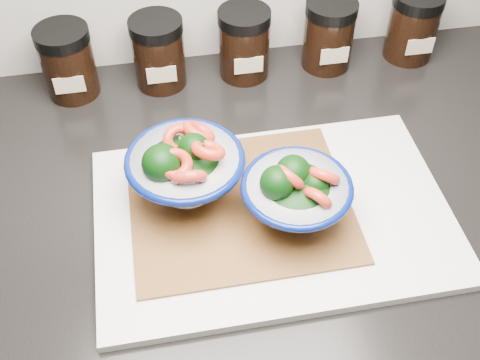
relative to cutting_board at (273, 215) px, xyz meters
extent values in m
cube|color=black|center=(0.02, 0.07, -0.48)|extent=(3.43, 0.58, 0.86)
cube|color=black|center=(0.02, 0.07, -0.03)|extent=(3.50, 0.60, 0.04)
cube|color=silver|center=(0.00, 0.00, 0.00)|extent=(0.45, 0.30, 0.01)
cube|color=brown|center=(-0.04, 0.02, 0.01)|extent=(0.28, 0.24, 0.00)
cylinder|color=white|center=(-0.10, 0.05, 0.02)|extent=(0.05, 0.05, 0.01)
ellipsoid|color=white|center=(-0.10, 0.05, 0.03)|extent=(0.08, 0.08, 0.04)
torus|color=#051359|center=(-0.10, 0.05, 0.07)|extent=(0.15, 0.15, 0.01)
torus|color=#051359|center=(-0.10, 0.05, 0.06)|extent=(0.12, 0.12, 0.00)
ellipsoid|color=black|center=(-0.10, 0.05, 0.06)|extent=(0.11, 0.11, 0.05)
ellipsoid|color=black|center=(-0.13, 0.03, 0.09)|extent=(0.05, 0.05, 0.05)
cylinder|color=#477233|center=(-0.13, 0.03, 0.07)|extent=(0.01, 0.02, 0.03)
ellipsoid|color=black|center=(-0.09, 0.05, 0.09)|extent=(0.04, 0.04, 0.04)
cylinder|color=#477233|center=(-0.09, 0.05, 0.07)|extent=(0.01, 0.01, 0.02)
ellipsoid|color=black|center=(-0.13, 0.04, 0.09)|extent=(0.04, 0.04, 0.03)
cylinder|color=#477233|center=(-0.13, 0.04, 0.08)|extent=(0.01, 0.01, 0.02)
torus|color=red|center=(-0.12, 0.02, 0.09)|extent=(0.05, 0.05, 0.05)
torus|color=red|center=(-0.11, 0.07, 0.09)|extent=(0.05, 0.05, 0.05)
torus|color=red|center=(-0.10, 0.01, 0.08)|extent=(0.06, 0.05, 0.05)
torus|color=red|center=(-0.08, 0.03, 0.10)|extent=(0.06, 0.06, 0.03)
torus|color=red|center=(-0.08, 0.07, 0.09)|extent=(0.05, 0.06, 0.05)
cylinder|color=#CCBC8E|center=(-0.10, 0.08, 0.08)|extent=(0.02, 0.02, 0.01)
cylinder|color=white|center=(0.02, -0.02, 0.01)|extent=(0.05, 0.05, 0.01)
ellipsoid|color=white|center=(0.02, -0.02, 0.03)|extent=(0.07, 0.07, 0.03)
torus|color=#051359|center=(0.02, -0.02, 0.07)|extent=(0.14, 0.14, 0.01)
torus|color=#051359|center=(0.02, -0.02, 0.05)|extent=(0.11, 0.11, 0.00)
ellipsoid|color=black|center=(0.02, -0.02, 0.06)|extent=(0.10, 0.10, 0.04)
ellipsoid|color=black|center=(0.03, -0.01, 0.07)|extent=(0.04, 0.04, 0.03)
cylinder|color=#477233|center=(0.03, -0.01, 0.06)|extent=(0.01, 0.01, 0.03)
ellipsoid|color=black|center=(0.04, -0.02, 0.07)|extent=(0.03, 0.03, 0.03)
cylinder|color=#477233|center=(0.04, -0.02, 0.06)|extent=(0.01, 0.01, 0.02)
ellipsoid|color=black|center=(0.00, -0.02, 0.08)|extent=(0.04, 0.04, 0.04)
cylinder|color=#477233|center=(0.00, -0.02, 0.07)|extent=(0.01, 0.02, 0.03)
ellipsoid|color=black|center=(0.02, 0.00, 0.08)|extent=(0.04, 0.04, 0.04)
cylinder|color=#477233|center=(0.02, 0.00, 0.07)|extent=(0.01, 0.01, 0.03)
torus|color=red|center=(0.05, -0.02, 0.08)|extent=(0.05, 0.05, 0.05)
torus|color=red|center=(0.03, 0.00, 0.07)|extent=(0.05, 0.04, 0.05)
torus|color=red|center=(0.01, -0.02, 0.09)|extent=(0.04, 0.06, 0.05)
torus|color=red|center=(0.04, -0.04, 0.07)|extent=(0.05, 0.04, 0.05)
cylinder|color=#CCBC8E|center=(0.01, 0.00, 0.08)|extent=(0.02, 0.02, 0.00)
cylinder|color=black|center=(-0.25, 0.31, 0.04)|extent=(0.08, 0.08, 0.09)
cylinder|color=black|center=(-0.25, 0.31, 0.10)|extent=(0.08, 0.08, 0.02)
cube|color=#C6B793|center=(-0.25, 0.27, 0.04)|extent=(0.05, 0.00, 0.03)
cylinder|color=black|center=(-0.11, 0.31, 0.04)|extent=(0.08, 0.08, 0.09)
cylinder|color=black|center=(-0.11, 0.31, 0.10)|extent=(0.08, 0.08, 0.02)
cube|color=#C6B793|center=(-0.11, 0.27, 0.04)|extent=(0.04, 0.00, 0.03)
cylinder|color=black|center=(0.02, 0.31, 0.04)|extent=(0.08, 0.08, 0.09)
cylinder|color=black|center=(0.02, 0.31, 0.10)|extent=(0.08, 0.08, 0.02)
cube|color=#C6B793|center=(0.02, 0.27, 0.04)|extent=(0.04, 0.00, 0.03)
cylinder|color=black|center=(0.16, 0.31, 0.04)|extent=(0.08, 0.08, 0.09)
cylinder|color=black|center=(0.16, 0.31, 0.10)|extent=(0.08, 0.08, 0.02)
cube|color=#C6B793|center=(0.16, 0.27, 0.04)|extent=(0.04, 0.00, 0.03)
cylinder|color=black|center=(0.30, 0.31, 0.04)|extent=(0.08, 0.08, 0.09)
cube|color=#C6B793|center=(0.30, 0.27, 0.04)|extent=(0.05, 0.00, 0.03)
camera|label=1|loc=(-0.13, -0.47, 0.60)|focal=45.00mm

